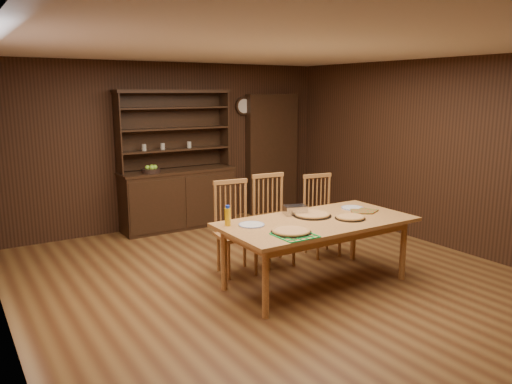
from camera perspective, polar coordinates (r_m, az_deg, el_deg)
floor at (r=5.86m, az=2.29°, el=-10.14°), size 6.00×6.00×0.00m
room_shell at (r=5.47m, az=2.43°, el=5.40°), size 6.00×6.00×6.00m
china_hutch at (r=8.02m, az=-8.94°, el=0.12°), size 1.84×0.52×2.17m
doorway at (r=8.98m, az=1.80°, el=4.41°), size 1.00×0.18×2.10m
wall_clock at (r=8.66m, az=-1.43°, el=9.79°), size 0.30×0.05×0.30m
dining_table at (r=5.59m, az=6.97°, el=-3.90°), size 2.17×1.08×0.75m
chair_left at (r=5.99m, az=-2.53°, el=-3.66°), size 0.51×0.49×1.11m
chair_center at (r=6.30m, az=1.81°, el=-2.77°), size 0.50×0.48×1.14m
chair_right at (r=6.72m, az=7.35°, el=-2.29°), size 0.50×0.48×1.07m
pizza_left at (r=5.06m, az=4.04°, el=-4.47°), size 0.42×0.42×0.04m
pizza_right at (r=5.69m, az=10.71°, el=-2.85°), size 0.34×0.34×0.04m
pizza_center at (r=5.75m, az=6.45°, el=-2.58°), size 0.44×0.44×0.04m
cooling_rack at (r=4.96m, az=4.47°, el=-4.92°), size 0.42×0.42×0.02m
plate_left at (r=5.32m, az=-0.51°, el=-3.76°), size 0.28×0.28×0.02m
plate_right at (r=6.18m, az=10.97°, el=-1.79°), size 0.27×0.27×0.02m
foil_dish at (r=5.80m, az=4.49°, el=-2.06°), size 0.30×0.26×0.10m
juice_bottle at (r=5.30m, az=-3.26°, el=-2.78°), size 0.06×0.06×0.22m
pot_holder_a at (r=6.07m, az=12.56°, el=-2.12°), size 0.29×0.29×0.02m
pot_holder_b at (r=6.02m, az=11.87°, el=-2.20°), size 0.30×0.30×0.02m
fruit_bowl at (r=7.72m, az=-11.91°, el=2.50°), size 0.29×0.29×0.12m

